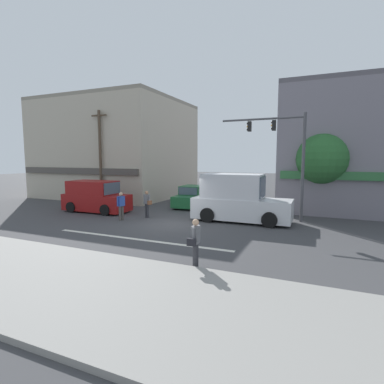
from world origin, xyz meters
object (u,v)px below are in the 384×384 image
at_px(utility_pole_near_left, 100,156).
at_px(pedestrian_far_side, 147,202).
at_px(sedan_waiting_far, 192,197).
at_px(box_truck_parked_curbside, 238,200).
at_px(traffic_light_mast, 286,149).
at_px(van_approaching_near, 96,197).
at_px(pedestrian_mid_crossing, 121,205).
at_px(pedestrian_foreground_with_bag, 195,241).
at_px(street_tree, 322,159).

relative_size(utility_pole_near_left, pedestrian_far_side, 4.41).
relative_size(sedan_waiting_far, box_truck_parked_curbside, 0.74).
distance_m(traffic_light_mast, van_approaching_near, 12.75).
relative_size(sedan_waiting_far, pedestrian_far_side, 2.49).
relative_size(utility_pole_near_left, box_truck_parked_curbside, 1.31).
height_order(sedan_waiting_far, box_truck_parked_curbside, box_truck_parked_curbside).
xyz_separation_m(box_truck_parked_curbside, pedestrian_mid_crossing, (-6.35, -2.54, -0.30)).
bearing_deg(utility_pole_near_left, pedestrian_far_side, -28.02).
bearing_deg(sedan_waiting_far, pedestrian_foreground_with_bag, -66.18).
bearing_deg(utility_pole_near_left, traffic_light_mast, -3.07).
height_order(street_tree, box_truck_parked_curbside, street_tree).
relative_size(sedan_waiting_far, pedestrian_foreground_with_bag, 2.49).
bearing_deg(pedestrian_mid_crossing, utility_pole_near_left, 139.02).
height_order(box_truck_parked_curbside, pedestrian_far_side, box_truck_parked_curbside).
bearing_deg(box_truck_parked_curbside, traffic_light_mast, 29.66).
relative_size(pedestrian_foreground_with_bag, pedestrian_far_side, 1.00).
relative_size(street_tree, pedestrian_mid_crossing, 3.09).
bearing_deg(pedestrian_far_side, pedestrian_foreground_with_bag, -48.08).
height_order(van_approaching_near, box_truck_parked_curbside, box_truck_parked_curbside).
height_order(utility_pole_near_left, pedestrian_foreground_with_bag, utility_pole_near_left).
bearing_deg(pedestrian_far_side, utility_pole_near_left, 151.98).
relative_size(box_truck_parked_curbside, pedestrian_mid_crossing, 3.36).
height_order(street_tree, sedan_waiting_far, street_tree).
bearing_deg(utility_pole_near_left, van_approaching_near, -56.23).
xyz_separation_m(street_tree, pedestrian_mid_crossing, (-10.70, -6.03, -2.64)).
bearing_deg(street_tree, traffic_light_mast, -132.39).
bearing_deg(box_truck_parked_curbside, pedestrian_mid_crossing, -158.24).
distance_m(street_tree, pedestrian_mid_crossing, 12.56).
bearing_deg(pedestrian_far_side, van_approaching_near, 174.26).
bearing_deg(pedestrian_far_side, sedan_waiting_far, 81.04).
relative_size(street_tree, utility_pole_near_left, 0.70).
bearing_deg(traffic_light_mast, street_tree, 47.61).
distance_m(traffic_light_mast, pedestrian_foreground_with_bag, 10.01).
bearing_deg(street_tree, pedestrian_far_side, -153.97).
distance_m(utility_pole_near_left, box_truck_parked_curbside, 12.19).
bearing_deg(pedestrian_foreground_with_bag, utility_pole_near_left, 140.81).
bearing_deg(traffic_light_mast, van_approaching_near, -169.84).
height_order(utility_pole_near_left, van_approaching_near, utility_pole_near_left).
bearing_deg(pedestrian_mid_crossing, box_truck_parked_curbside, 21.76).
xyz_separation_m(traffic_light_mast, box_truck_parked_curbside, (-2.40, -1.37, -2.92)).
xyz_separation_m(street_tree, pedestrian_foreground_with_bag, (-3.71, -11.45, -2.64)).
distance_m(street_tree, box_truck_parked_curbside, 6.05).
distance_m(sedan_waiting_far, van_approaching_near, 6.98).
xyz_separation_m(sedan_waiting_far, van_approaching_near, (-5.18, -4.66, 0.29)).
relative_size(street_tree, box_truck_parked_curbside, 0.92).
bearing_deg(street_tree, utility_pole_near_left, -175.12).
height_order(van_approaching_near, pedestrian_foreground_with_bag, van_approaching_near).
bearing_deg(sedan_waiting_far, pedestrian_mid_crossing, -105.58).
height_order(traffic_light_mast, sedan_waiting_far, traffic_light_mast).
relative_size(utility_pole_near_left, pedestrian_mid_crossing, 4.41).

